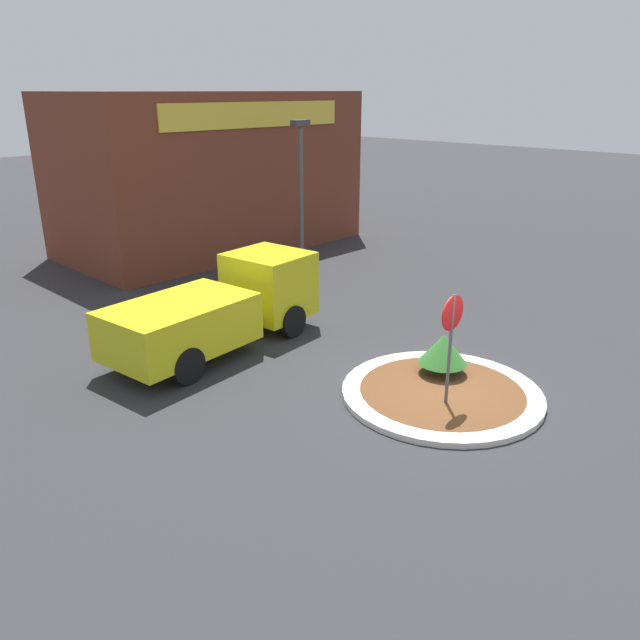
# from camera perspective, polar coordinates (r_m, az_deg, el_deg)

# --- Properties ---
(ground_plane) EXTENTS (120.00, 120.00, 0.00)m
(ground_plane) POSITION_cam_1_polar(r_m,az_deg,el_deg) (13.99, 11.03, -6.81)
(ground_plane) COLOR #2D2D30
(traffic_island) EXTENTS (4.36, 4.36, 0.13)m
(traffic_island) POSITION_cam_1_polar(r_m,az_deg,el_deg) (13.96, 11.05, -6.57)
(traffic_island) COLOR beige
(traffic_island) RESTS_ON ground_plane
(stop_sign) EXTENTS (0.73, 0.07, 2.50)m
(stop_sign) POSITION_cam_1_polar(r_m,az_deg,el_deg) (12.79, 11.91, -0.95)
(stop_sign) COLOR #4C4C51
(stop_sign) RESTS_ON ground_plane
(island_shrub) EXTENTS (1.11, 1.11, 0.95)m
(island_shrub) POSITION_cam_1_polar(r_m,az_deg,el_deg) (14.50, 11.21, -2.60)
(island_shrub) COLOR brown
(island_shrub) RESTS_ON traffic_island
(utility_truck) EXTENTS (6.07, 2.69, 2.13)m
(utility_truck) POSITION_cam_1_polar(r_m,az_deg,el_deg) (16.09, -9.03, 1.15)
(utility_truck) COLOR gold
(utility_truck) RESTS_ON ground_plane
(storefront_building) EXTENTS (11.89, 6.07, 6.23)m
(storefront_building) POSITION_cam_1_polar(r_m,az_deg,el_deg) (26.70, -9.97, 13.21)
(storefront_building) COLOR brown
(storefront_building) RESTS_ON ground_plane
(light_pole) EXTENTS (0.70, 0.30, 5.29)m
(light_pole) POSITION_cam_1_polar(r_m,az_deg,el_deg) (23.01, -1.76, 12.55)
(light_pole) COLOR #4C4C51
(light_pole) RESTS_ON ground_plane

